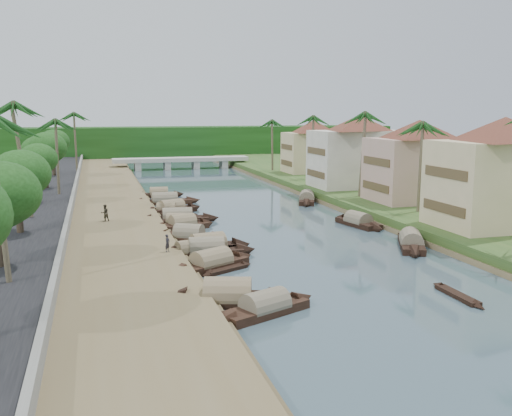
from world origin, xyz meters
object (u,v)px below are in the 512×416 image
object	(u,v)px
sampan_0	(265,308)
person_near	(167,243)
building_near	(502,171)
bridge	(181,161)
sampan_1	(228,297)

from	to	relation	value
sampan_0	person_near	size ratio (longest dim) A/B	5.61
building_near	person_near	xyz separation A→B (m)	(-31.14, 0.05, -4.88)
sampan_0	person_near	bearing A→B (deg)	82.48
bridge	building_near	bearing A→B (deg)	-75.61
sampan_0	sampan_1	world-z (taller)	sampan_1
bridge	sampan_1	distance (m)	85.79
bridge	sampan_0	size ratio (longest dim) A/B	3.53
bridge	person_near	bearing A→B (deg)	-99.33
building_near	person_near	world-z (taller)	building_near
bridge	sampan_1	bearing A→B (deg)	-96.58
bridge	person_near	distance (m)	74.94
person_near	sampan_1	bearing A→B (deg)	-129.36
building_near	sampan_1	size ratio (longest dim) A/B	1.67
sampan_1	bridge	bearing A→B (deg)	100.08
sampan_1	person_near	xyz separation A→B (m)	(-2.31, 11.27, 1.08)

